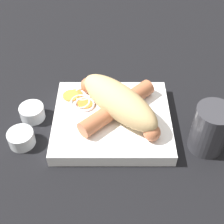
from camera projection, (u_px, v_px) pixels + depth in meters
The scene contains 8 objects.
ground_plane at pixel (112, 125), 0.60m from camera, with size 3.00×3.00×0.00m, color black.
food_tray at pixel (112, 120), 0.59m from camera, with size 0.22×0.19×0.03m.
bread_roll at pixel (119, 101), 0.57m from camera, with size 0.17×0.17×0.06m.
sausage at pixel (118, 107), 0.58m from camera, with size 0.15×0.15×0.03m.
pickled_veggies at pixel (81, 100), 0.61m from camera, with size 0.07×0.07×0.00m.
condiment_cup_near at pixel (32, 113), 0.61m from camera, with size 0.05×0.05×0.03m.
condiment_cup_far at pixel (21, 139), 0.56m from camera, with size 0.05×0.05×0.03m.
drink_glass at pixel (210, 129), 0.53m from camera, with size 0.06×0.06×0.09m.
Camera 1 is at (0.00, -0.40, 0.45)m, focal length 50.00 mm.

